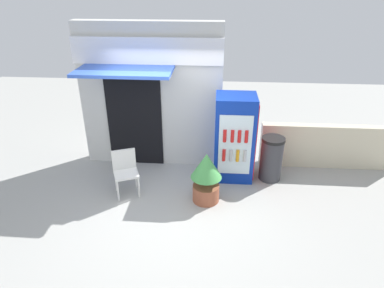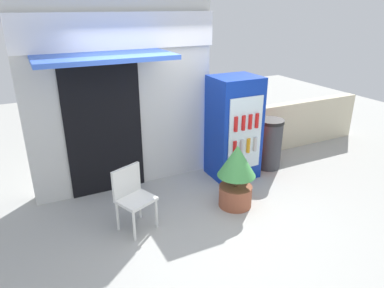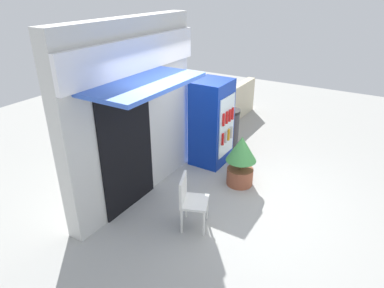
{
  "view_description": "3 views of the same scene",
  "coord_description": "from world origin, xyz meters",
  "px_view_note": "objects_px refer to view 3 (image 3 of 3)",
  "views": [
    {
      "loc": [
        0.83,
        -4.94,
        3.69
      ],
      "look_at": [
        0.41,
        0.65,
        0.88
      ],
      "focal_mm": 31.41,
      "sensor_mm": 36.0,
      "label": 1
    },
    {
      "loc": [
        -1.87,
        -3.59,
        2.78
      ],
      "look_at": [
        0.19,
        0.55,
        0.92
      ],
      "focal_mm": 32.59,
      "sensor_mm": 36.0,
      "label": 2
    },
    {
      "loc": [
        -4.4,
        -1.94,
        3.42
      ],
      "look_at": [
        0.02,
        0.76,
        0.94
      ],
      "focal_mm": 31.9,
      "sensor_mm": 36.0,
      "label": 3
    }
  ],
  "objects_px": {
    "drink_cooler": "(212,123)",
    "trash_bin": "(229,129)",
    "potted_plant_near_shop": "(241,158)",
    "plastic_chair": "(190,198)"
  },
  "relations": [
    {
      "from": "drink_cooler",
      "to": "trash_bin",
      "type": "distance_m",
      "value": 0.85
    },
    {
      "from": "potted_plant_near_shop",
      "to": "plastic_chair",
      "type": "bearing_deg",
      "value": 173.96
    },
    {
      "from": "trash_bin",
      "to": "potted_plant_near_shop",
      "type": "bearing_deg",
      "value": -146.2
    },
    {
      "from": "plastic_chair",
      "to": "trash_bin",
      "type": "relative_size",
      "value": 0.94
    },
    {
      "from": "plastic_chair",
      "to": "trash_bin",
      "type": "xyz_separation_m",
      "value": [
        2.77,
        0.68,
        -0.04
      ]
    },
    {
      "from": "plastic_chair",
      "to": "potted_plant_near_shop",
      "type": "distance_m",
      "value": 1.51
    },
    {
      "from": "drink_cooler",
      "to": "plastic_chair",
      "type": "height_order",
      "value": "drink_cooler"
    },
    {
      "from": "plastic_chair",
      "to": "drink_cooler",
      "type": "bearing_deg",
      "value": 19.65
    },
    {
      "from": "drink_cooler",
      "to": "plastic_chair",
      "type": "xyz_separation_m",
      "value": [
        -2.02,
        -0.72,
        -0.36
      ]
    },
    {
      "from": "drink_cooler",
      "to": "potted_plant_near_shop",
      "type": "bearing_deg",
      "value": -120.4
    }
  ]
}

